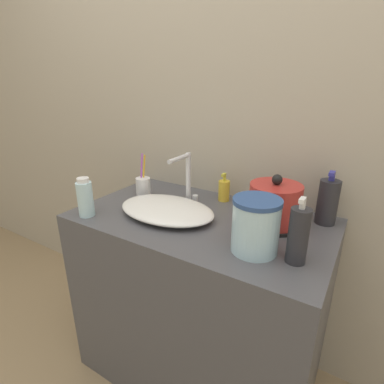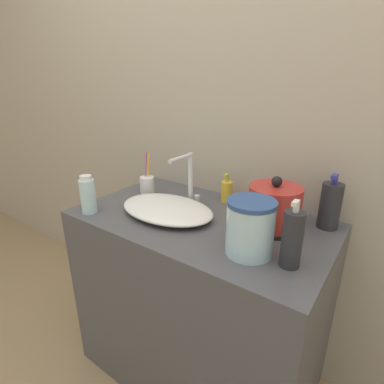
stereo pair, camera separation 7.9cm
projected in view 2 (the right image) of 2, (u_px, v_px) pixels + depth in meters
name	position (u px, v px, depth m)	size (l,w,h in m)	color
wall_back	(243.00, 83.00, 1.25)	(6.00, 0.04, 2.60)	#ADA38E
vanity_counter	(199.00, 299.00, 1.32)	(1.00, 0.58, 0.80)	#4C4C51
sink_basin	(167.00, 209.00, 1.20)	(0.41, 0.27, 0.05)	white
faucet	(189.00, 176.00, 1.28)	(0.06, 0.15, 0.22)	silver
electric_kettle	(274.00, 209.00, 1.08)	(0.20, 0.20, 0.20)	black
toothbrush_cup	(147.00, 185.00, 1.41)	(0.07, 0.07, 0.20)	silver
lotion_bottle	(330.00, 205.00, 1.08)	(0.07, 0.07, 0.21)	#28282D
shampoo_bottle	(226.00, 191.00, 1.33)	(0.05, 0.05, 0.13)	gold
mouthwash_bottle	(292.00, 239.00, 0.85)	(0.06, 0.06, 0.21)	#28282D
hand_cream_bottle	(88.00, 195.00, 1.21)	(0.06, 0.06, 0.16)	silver
water_pitcher	(250.00, 227.00, 0.91)	(0.15, 0.15, 0.18)	#B2DBEA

